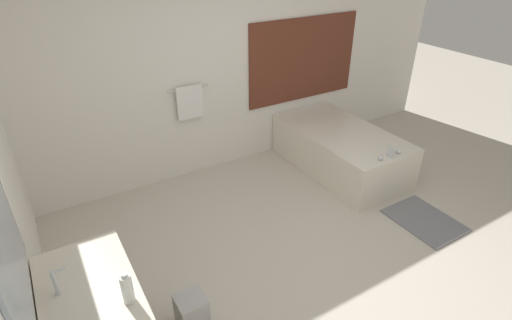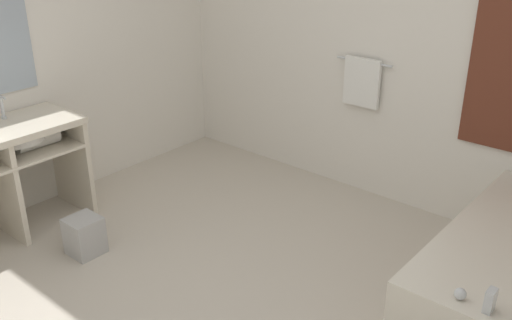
% 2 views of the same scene
% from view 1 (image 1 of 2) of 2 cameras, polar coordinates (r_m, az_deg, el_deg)
% --- Properties ---
extents(ground_plane, '(16.00, 16.00, 0.00)m').
position_cam_1_polar(ground_plane, '(3.92, 8.79, -14.91)').
color(ground_plane, beige).
rests_on(ground_plane, ground).
extents(wall_back_with_blinds, '(7.40, 0.13, 2.70)m').
position_cam_1_polar(wall_back_with_blinds, '(4.91, -6.31, 13.19)').
color(wall_back_with_blinds, white).
rests_on(wall_back_with_blinds, ground_plane).
extents(wall_left_with_mirror, '(0.08, 7.40, 2.70)m').
position_cam_1_polar(wall_left_with_mirror, '(2.50, -32.72, -9.36)').
color(wall_left_with_mirror, white).
rests_on(wall_left_with_mirror, ground_plane).
extents(sink_faucet, '(0.09, 0.04, 0.18)m').
position_cam_1_polar(sink_faucet, '(2.73, -26.71, -15.40)').
color(sink_faucet, silver).
rests_on(sink_faucet, vanity_counter).
extents(bathtub, '(0.95, 1.77, 0.66)m').
position_cam_1_polar(bathtub, '(5.30, 11.94, 1.74)').
color(bathtub, silver).
rests_on(bathtub, ground_plane).
extents(water_bottle_1, '(0.07, 0.07, 0.22)m').
position_cam_1_polar(water_bottle_1, '(2.53, -17.95, -17.04)').
color(water_bottle_1, silver).
rests_on(water_bottle_1, vanity_counter).
extents(waste_bin, '(0.23, 0.23, 0.28)m').
position_cam_1_polar(waste_bin, '(3.40, -9.17, -20.53)').
color(waste_bin, '#B2B2B2').
rests_on(waste_bin, ground_plane).
extents(bath_mat, '(0.58, 0.75, 0.02)m').
position_cam_1_polar(bath_mat, '(4.76, 22.91, -7.94)').
color(bath_mat, slate).
rests_on(bath_mat, ground_plane).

